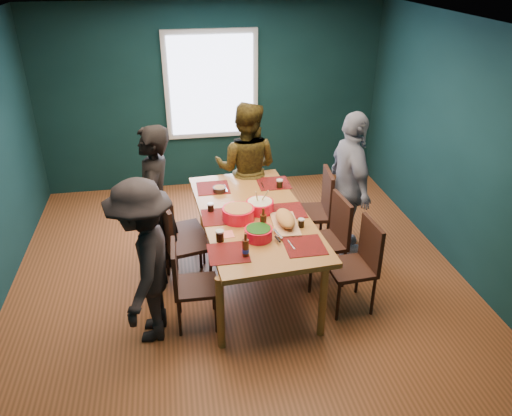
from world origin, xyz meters
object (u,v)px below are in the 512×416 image
(chair_left_near, at_px, (186,280))
(cutting_board, at_px, (285,220))
(person_far_left, at_px, (155,206))
(person_near_left, at_px, (144,263))
(chair_left_mid, at_px, (178,238))
(bowl_salad, at_px, (238,213))
(dining_table, at_px, (254,220))
(chair_right_far, at_px, (317,205))
(bowl_dumpling, at_px, (260,206))
(chair_left_far, at_px, (178,225))
(person_back, at_px, (246,169))
(person_right, at_px, (350,186))
(chair_right_mid, at_px, (331,234))
(bowl_herbs, at_px, (258,233))
(chair_right_near, at_px, (360,259))

(chair_left_near, height_order, cutting_board, cutting_board)
(person_far_left, distance_m, person_near_left, 0.95)
(chair_left_mid, height_order, person_far_left, person_far_left)
(bowl_salad, bearing_deg, dining_table, 27.62)
(chair_right_far, height_order, bowl_salad, chair_right_far)
(bowl_salad, xyz_separation_m, bowl_dumpling, (0.25, 0.14, -0.01))
(chair_left_far, xyz_separation_m, cutting_board, (1.07, -0.80, 0.40))
(dining_table, distance_m, chair_left_mid, 0.83)
(person_far_left, bearing_deg, chair_left_far, 146.87)
(person_back, bearing_deg, person_far_left, 59.97)
(person_right, bearing_deg, bowl_dumpling, 106.16)
(chair_right_far, xyz_separation_m, person_back, (-0.75, 0.65, 0.25))
(dining_table, height_order, person_back, person_back)
(chair_left_mid, relative_size, person_near_left, 0.62)
(person_near_left, bearing_deg, dining_table, 130.61)
(bowl_salad, xyz_separation_m, cutting_board, (0.45, -0.20, -0.01))
(chair_left_near, height_order, person_back, person_back)
(chair_right_far, bearing_deg, bowl_dumpling, -143.80)
(chair_left_near, bearing_deg, person_right, 28.95)
(chair_right_far, xyz_separation_m, chair_right_mid, (-0.04, -0.63, -0.02))
(person_far_left, relative_size, person_right, 1.01)
(bowl_salad, bearing_deg, person_back, 77.32)
(chair_left_mid, xyz_separation_m, bowl_salad, (0.63, -0.16, 0.32))
(chair_left_mid, distance_m, chair_right_far, 1.72)
(person_far_left, height_order, bowl_herbs, person_far_left)
(chair_left_near, height_order, bowl_dumpling, bowl_dumpling)
(cutting_board, bearing_deg, bowl_herbs, -142.63)
(person_far_left, relative_size, bowl_salad, 5.36)
(chair_left_near, height_order, person_far_left, person_far_left)
(dining_table, height_order, chair_left_near, chair_left_near)
(person_right, height_order, bowl_salad, person_right)
(person_right, bearing_deg, chair_right_near, 166.10)
(bowl_dumpling, bearing_deg, dining_table, -146.89)
(bowl_dumpling, relative_size, bowl_herbs, 1.09)
(chair_right_far, distance_m, person_back, 1.02)
(person_far_left, height_order, cutting_board, person_far_left)
(chair_right_far, height_order, chair_right_mid, chair_right_far)
(dining_table, bearing_deg, chair_right_far, 26.42)
(chair_left_mid, height_order, chair_left_near, chair_left_mid)
(chair_left_far, distance_m, chair_right_far, 1.65)
(chair_left_far, bearing_deg, chair_left_mid, -103.63)
(chair_left_far, xyz_separation_m, chair_right_far, (1.65, -0.00, 0.11))
(person_right, distance_m, bowl_herbs, 1.53)
(chair_right_near, xyz_separation_m, bowl_salad, (-1.14, 0.54, 0.34))
(chair_right_near, bearing_deg, chair_left_far, 143.11)
(person_far_left, bearing_deg, chair_right_near, 72.50)
(person_near_left, bearing_deg, chair_left_near, 110.57)
(bowl_salad, bearing_deg, chair_right_near, -25.26)
(bowl_salad, height_order, cutting_board, bowl_salad)
(chair_left_mid, distance_m, person_right, 2.05)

